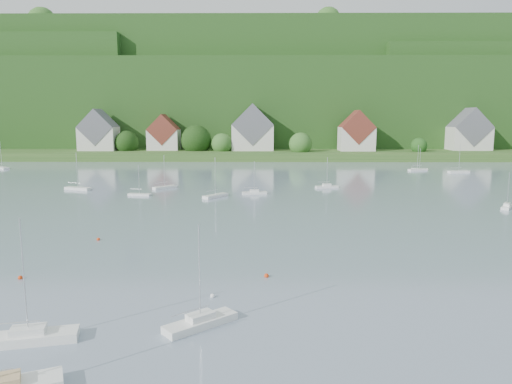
# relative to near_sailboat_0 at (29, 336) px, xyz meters

# --- Properties ---
(far_shore_strip) EXTENTS (600.00, 60.00, 3.00)m
(far_shore_strip) POSITION_rel_near_sailboat_0_xyz_m (8.74, 169.53, 1.03)
(far_shore_strip) COLOR #2E5720
(far_shore_strip) RESTS_ON ground
(forested_ridge) EXTENTS (620.00, 181.22, 69.89)m
(forested_ridge) POSITION_rel_near_sailboat_0_xyz_m (9.13, 238.10, 22.42)
(forested_ridge) COLOR #1E4014
(forested_ridge) RESTS_ON ground
(village_building_0) EXTENTS (14.00, 10.40, 16.00)m
(village_building_0) POSITION_rel_near_sailboat_0_xyz_m (-46.26, 156.53, 9.04)
(village_building_0) COLOR silver
(village_building_0) RESTS_ON far_shore_strip
(village_building_1) EXTENTS (12.00, 9.36, 14.00)m
(village_building_1) POSITION_rel_near_sailboat_0_xyz_m (-21.26, 158.53, 8.29)
(village_building_1) COLOR silver
(village_building_1) RESTS_ON far_shore_strip
(village_building_2) EXTENTS (16.00, 11.44, 18.00)m
(village_building_2) POSITION_rel_near_sailboat_0_xyz_m (13.74, 157.53, 9.80)
(village_building_2) COLOR silver
(village_building_2) RESTS_ON far_shore_strip
(village_building_3) EXTENTS (13.00, 10.40, 15.50)m
(village_building_3) POSITION_rel_near_sailboat_0_xyz_m (53.74, 155.53, 8.96)
(village_building_3) COLOR silver
(village_building_3) RESTS_ON far_shore_strip
(village_building_4) EXTENTS (15.00, 10.40, 16.50)m
(village_building_4) POSITION_rel_near_sailboat_0_xyz_m (98.74, 159.53, 9.12)
(village_building_4) COLOR silver
(village_building_4) RESTS_ON far_shore_strip
(near_sailboat_0) EXTENTS (7.02, 3.42, 9.13)m
(near_sailboat_0) POSITION_rel_near_sailboat_0_xyz_m (0.00, 0.00, 0.00)
(near_sailboat_0) COLOR white
(near_sailboat_0) RESTS_ON ground
(near_sailboat_3) EXTENTS (5.64, 5.15, 8.07)m
(near_sailboat_3) POSITION_rel_near_sailboat_0_xyz_m (11.99, 2.76, -0.03)
(near_sailboat_3) COLOR white
(near_sailboat_3) RESTS_ON ground
(mooring_buoy_1) EXTENTS (0.44, 0.44, 0.44)m
(mooring_buoy_1) POSITION_rel_near_sailboat_0_xyz_m (12.32, 8.85, -0.47)
(mooring_buoy_1) COLOR white
(mooring_buoy_1) RESTS_ON ground
(mooring_buoy_2) EXTENTS (0.49, 0.49, 0.49)m
(mooring_buoy_2) POSITION_rel_near_sailboat_0_xyz_m (17.23, 14.46, -0.47)
(mooring_buoy_2) COLOR red
(mooring_buoy_2) RESTS_ON ground
(mooring_buoy_3) EXTENTS (0.44, 0.44, 0.44)m
(mooring_buoy_3) POSITION_rel_near_sailboat_0_xyz_m (-4.62, 29.00, -0.47)
(mooring_buoy_3) COLOR red
(mooring_buoy_3) RESTS_ON ground
(mooring_buoy_5) EXTENTS (0.46, 0.46, 0.46)m
(mooring_buoy_5) POSITION_rel_near_sailboat_0_xyz_m (-7.34, 13.66, -0.47)
(mooring_buoy_5) COLOR red
(mooring_buoy_5) RESTS_ON ground
(far_sailboat_cluster) EXTENTS (194.30, 69.37, 8.53)m
(far_sailboat_cluster) POSITION_rel_near_sailboat_0_xyz_m (27.16, 89.18, -0.11)
(far_sailboat_cluster) COLOR white
(far_sailboat_cluster) RESTS_ON ground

